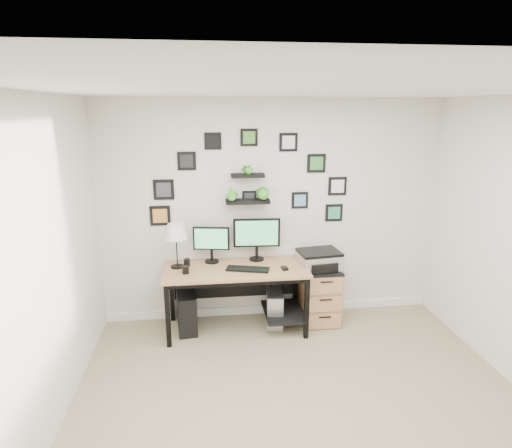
{
  "coord_description": "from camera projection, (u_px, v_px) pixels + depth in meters",
  "views": [
    {
      "loc": [
        -0.78,
        -2.85,
        2.48
      ],
      "look_at": [
        -0.21,
        1.83,
        1.2
      ],
      "focal_mm": 30.0,
      "sensor_mm": 36.0,
      "label": 1
    }
  ],
  "objects": [
    {
      "name": "printer",
      "position": [
        319.0,
        260.0,
        4.97
      ],
      "size": [
        0.5,
        0.42,
        0.21
      ],
      "color": "silver",
      "rests_on": "file_cabinet"
    },
    {
      "name": "pc_tower_grey",
      "position": [
        275.0,
        308.0,
        5.04
      ],
      "size": [
        0.23,
        0.43,
        0.41
      ],
      "color": "gray",
      "rests_on": "ground"
    },
    {
      "name": "mug",
      "position": [
        186.0,
        270.0,
        4.62
      ],
      "size": [
        0.08,
        0.08,
        0.08
      ],
      "primitive_type": "cylinder",
      "color": "black",
      "rests_on": "desk"
    },
    {
      "name": "pc_tower_black",
      "position": [
        187.0,
        311.0,
        4.91
      ],
      "size": [
        0.25,
        0.48,
        0.46
      ],
      "primitive_type": "cube",
      "rotation": [
        0.0,
        0.0,
        0.11
      ],
      "color": "black",
      "rests_on": "ground"
    },
    {
      "name": "desk",
      "position": [
        239.0,
        277.0,
        4.85
      ],
      "size": [
        1.6,
        0.7,
        0.75
      ],
      "color": "#B27E54",
      "rests_on": "ground"
    },
    {
      "name": "keyboard",
      "position": [
        248.0,
        269.0,
        4.72
      ],
      "size": [
        0.49,
        0.27,
        0.02
      ],
      "primitive_type": "cube",
      "rotation": [
        0.0,
        0.0,
        -0.26
      ],
      "color": "black",
      "rests_on": "desk"
    },
    {
      "name": "pen_cup",
      "position": [
        187.0,
        263.0,
        4.83
      ],
      "size": [
        0.07,
        0.07,
        0.09
      ],
      "primitive_type": "cylinder",
      "color": "black",
      "rests_on": "desk"
    },
    {
      "name": "file_cabinet",
      "position": [
        319.0,
        294.0,
        5.1
      ],
      "size": [
        0.43,
        0.53,
        0.67
      ],
      "color": "#B27E54",
      "rests_on": "ground"
    },
    {
      "name": "monitor_right",
      "position": [
        257.0,
        236.0,
        4.96
      ],
      "size": [
        0.54,
        0.19,
        0.5
      ],
      "color": "black",
      "rests_on": "desk"
    },
    {
      "name": "monitor_left",
      "position": [
        211.0,
        242.0,
        4.9
      ],
      "size": [
        0.42,
        0.19,
        0.43
      ],
      "color": "black",
      "rests_on": "desk"
    },
    {
      "name": "mouse",
      "position": [
        285.0,
        268.0,
        4.74
      ],
      "size": [
        0.07,
        0.1,
        0.03
      ],
      "primitive_type": "cube",
      "rotation": [
        0.0,
        0.0,
        0.14
      ],
      "color": "black",
      "rests_on": "desk"
    },
    {
      "name": "table_lamp",
      "position": [
        176.0,
        232.0,
        4.71
      ],
      "size": [
        0.25,
        0.25,
        0.51
      ],
      "color": "black",
      "rests_on": "desk"
    },
    {
      "name": "room",
      "position": [
        271.0,
        309.0,
        5.36
      ],
      "size": [
        4.0,
        4.0,
        4.0
      ],
      "color": "tan",
      "rests_on": "ground"
    },
    {
      "name": "wall_decor",
      "position": [
        250.0,
        183.0,
        4.86
      ],
      "size": [
        2.3,
        0.18,
        1.1
      ],
      "color": "black",
      "rests_on": "ground"
    }
  ]
}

